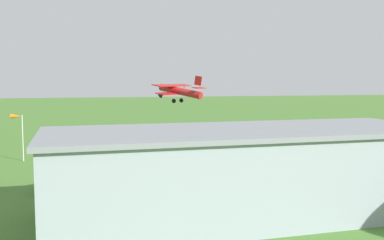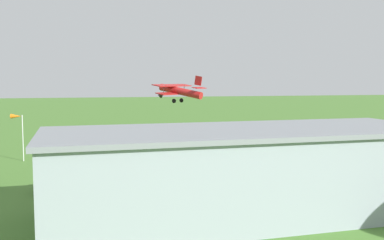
{
  "view_description": "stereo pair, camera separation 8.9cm",
  "coord_description": "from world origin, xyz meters",
  "px_view_note": "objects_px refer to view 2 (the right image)",
  "views": [
    {
      "loc": [
        17.56,
        61.66,
        10.25
      ],
      "look_at": [
        4.98,
        9.56,
        5.3
      ],
      "focal_mm": 40.61,
      "sensor_mm": 36.0,
      "label": 1
    },
    {
      "loc": [
        17.48,
        61.68,
        10.25
      ],
      "look_at": [
        4.98,
        9.56,
        5.3
      ],
      "focal_mm": 40.61,
      "sensor_mm": 36.0,
      "label": 2
    }
  ],
  "objects_px": {
    "truck_box_grey": "(321,154)",
    "person_beside_truck": "(79,176)",
    "person_near_hangar_door": "(121,171)",
    "hangar": "(245,172)",
    "biplane": "(179,91)",
    "person_by_parked_cars": "(250,161)",
    "person_crossing_taxiway": "(196,163)",
    "car_silver": "(50,182)",
    "windsock": "(17,120)"
  },
  "relations": [
    {
      "from": "hangar",
      "to": "car_silver",
      "type": "bearing_deg",
      "value": -35.49
    },
    {
      "from": "truck_box_grey",
      "to": "person_beside_truck",
      "type": "height_order",
      "value": "truck_box_grey"
    },
    {
      "from": "truck_box_grey",
      "to": "person_beside_truck",
      "type": "distance_m",
      "value": 27.2
    },
    {
      "from": "car_silver",
      "to": "person_near_hangar_door",
      "type": "relative_size",
      "value": 2.32
    },
    {
      "from": "car_silver",
      "to": "person_by_parked_cars",
      "type": "distance_m",
      "value": 22.36
    },
    {
      "from": "person_crossing_taxiway",
      "to": "car_silver",
      "type": "bearing_deg",
      "value": 21.43
    },
    {
      "from": "hangar",
      "to": "person_crossing_taxiway",
      "type": "distance_m",
      "value": 17.02
    },
    {
      "from": "hangar",
      "to": "person_near_hangar_door",
      "type": "xyz_separation_m",
      "value": [
        8.37,
        -14.05,
        -2.47
      ]
    },
    {
      "from": "truck_box_grey",
      "to": "person_by_parked_cars",
      "type": "bearing_deg",
      "value": -14.12
    },
    {
      "from": "windsock",
      "to": "person_near_hangar_door",
      "type": "bearing_deg",
      "value": 131.92
    },
    {
      "from": "car_silver",
      "to": "truck_box_grey",
      "type": "distance_m",
      "value": 29.92
    },
    {
      "from": "car_silver",
      "to": "windsock",
      "type": "height_order",
      "value": "windsock"
    },
    {
      "from": "person_beside_truck",
      "to": "person_by_parked_cars",
      "type": "xyz_separation_m",
      "value": [
        -19.14,
        -3.6,
        -0.02
      ]
    },
    {
      "from": "person_crossing_taxiway",
      "to": "person_by_parked_cars",
      "type": "distance_m",
      "value": 6.33
    },
    {
      "from": "biplane",
      "to": "truck_box_grey",
      "type": "bearing_deg",
      "value": 126.67
    },
    {
      "from": "person_crossing_taxiway",
      "to": "person_by_parked_cars",
      "type": "xyz_separation_m",
      "value": [
        -6.29,
        0.71,
        0.05
      ]
    },
    {
      "from": "hangar",
      "to": "person_by_parked_cars",
      "type": "relative_size",
      "value": 17.45
    },
    {
      "from": "person_near_hangar_door",
      "to": "windsock",
      "type": "bearing_deg",
      "value": -48.08
    },
    {
      "from": "person_crossing_taxiway",
      "to": "windsock",
      "type": "relative_size",
      "value": 0.27
    },
    {
      "from": "person_crossing_taxiway",
      "to": "truck_box_grey",
      "type": "bearing_deg",
      "value": 169.23
    },
    {
      "from": "person_crossing_taxiway",
      "to": "person_beside_truck",
      "type": "xyz_separation_m",
      "value": [
        12.85,
        4.31,
        0.07
      ]
    },
    {
      "from": "person_by_parked_cars",
      "to": "person_near_hangar_door",
      "type": "bearing_deg",
      "value": 7.88
    },
    {
      "from": "hangar",
      "to": "windsock",
      "type": "xyz_separation_m",
      "value": [
        20.22,
        -27.25,
        1.98
      ]
    },
    {
      "from": "truck_box_grey",
      "to": "car_silver",
      "type": "bearing_deg",
      "value": 6.4
    },
    {
      "from": "person_beside_truck",
      "to": "hangar",
      "type": "bearing_deg",
      "value": 135.04
    },
    {
      "from": "biplane",
      "to": "truck_box_grey",
      "type": "height_order",
      "value": "biplane"
    },
    {
      "from": "hangar",
      "to": "car_silver",
      "type": "height_order",
      "value": "hangar"
    },
    {
      "from": "person_by_parked_cars",
      "to": "person_beside_truck",
      "type": "bearing_deg",
      "value": 10.65
    },
    {
      "from": "truck_box_grey",
      "to": "person_crossing_taxiway",
      "type": "bearing_deg",
      "value": -10.77
    },
    {
      "from": "person_by_parked_cars",
      "to": "biplane",
      "type": "bearing_deg",
      "value": -71.8
    },
    {
      "from": "biplane",
      "to": "person_by_parked_cars",
      "type": "bearing_deg",
      "value": 108.2
    },
    {
      "from": "car_silver",
      "to": "truck_box_grey",
      "type": "relative_size",
      "value": 0.5
    },
    {
      "from": "truck_box_grey",
      "to": "person_crossing_taxiway",
      "type": "height_order",
      "value": "truck_box_grey"
    },
    {
      "from": "truck_box_grey",
      "to": "windsock",
      "type": "bearing_deg",
      "value": -20.68
    },
    {
      "from": "person_crossing_taxiway",
      "to": "person_by_parked_cars",
      "type": "height_order",
      "value": "person_by_parked_cars"
    },
    {
      "from": "hangar",
      "to": "biplane",
      "type": "relative_size",
      "value": 3.83
    },
    {
      "from": "hangar",
      "to": "biplane",
      "type": "distance_m",
      "value": 32.24
    },
    {
      "from": "truck_box_grey",
      "to": "windsock",
      "type": "distance_m",
      "value": 37.38
    },
    {
      "from": "hangar",
      "to": "truck_box_grey",
      "type": "relative_size",
      "value": 3.86
    },
    {
      "from": "person_beside_truck",
      "to": "person_crossing_taxiway",
      "type": "bearing_deg",
      "value": -161.46
    },
    {
      "from": "person_beside_truck",
      "to": "person_near_hangar_door",
      "type": "bearing_deg",
      "value": -159.89
    },
    {
      "from": "person_crossing_taxiway",
      "to": "hangar",
      "type": "bearing_deg",
      "value": 88.95
    },
    {
      "from": "truck_box_grey",
      "to": "person_near_hangar_door",
      "type": "distance_m",
      "value": 22.98
    },
    {
      "from": "person_near_hangar_door",
      "to": "car_silver",
      "type": "bearing_deg",
      "value": 25.86
    },
    {
      "from": "person_beside_truck",
      "to": "person_by_parked_cars",
      "type": "bearing_deg",
      "value": -169.35
    },
    {
      "from": "hangar",
      "to": "truck_box_grey",
      "type": "xyz_separation_m",
      "value": [
        -14.6,
        -14.11,
        -1.59
      ]
    },
    {
      "from": "truck_box_grey",
      "to": "person_near_hangar_door",
      "type": "height_order",
      "value": "truck_box_grey"
    },
    {
      "from": "person_near_hangar_door",
      "to": "hangar",
      "type": "bearing_deg",
      "value": 120.77
    },
    {
      "from": "hangar",
      "to": "windsock",
      "type": "distance_m",
      "value": 33.99
    },
    {
      "from": "biplane",
      "to": "windsock",
      "type": "distance_m",
      "value": 22.4
    }
  ]
}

